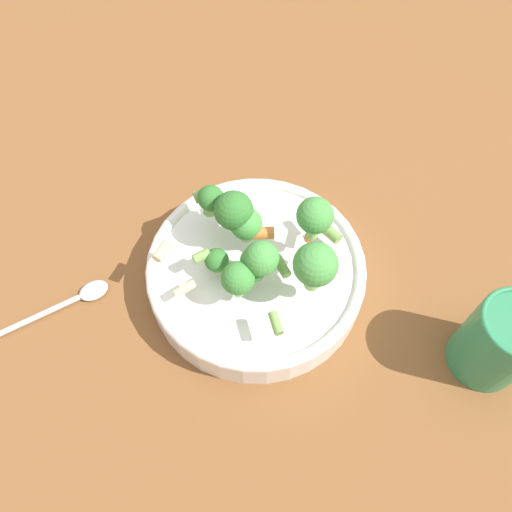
% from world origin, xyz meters
% --- Properties ---
extents(ground_plane, '(3.00, 3.00, 0.00)m').
position_xyz_m(ground_plane, '(0.00, 0.00, 0.00)').
color(ground_plane, brown).
extents(bowl, '(0.26, 0.26, 0.05)m').
position_xyz_m(bowl, '(0.00, 0.00, 0.03)').
color(bowl, white).
rests_on(bowl, ground_plane).
extents(pasta_salad, '(0.17, 0.21, 0.09)m').
position_xyz_m(pasta_salad, '(0.00, 0.01, 0.10)').
color(pasta_salad, '#8CB766').
rests_on(pasta_salad, bowl).
extents(cup, '(0.08, 0.08, 0.11)m').
position_xyz_m(cup, '(0.07, 0.27, 0.06)').
color(cup, '#2D7F51').
rests_on(cup, ground_plane).
extents(spoon, '(0.12, 0.15, 0.01)m').
position_xyz_m(spoon, '(0.06, -0.23, 0.01)').
color(spoon, silver).
rests_on(spoon, ground_plane).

